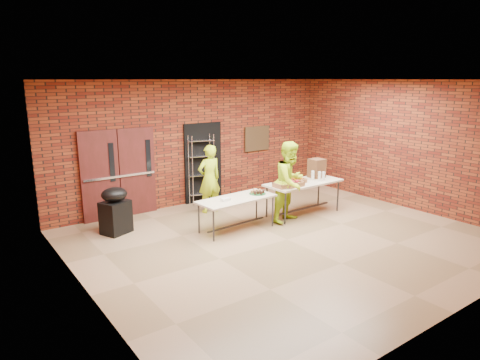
# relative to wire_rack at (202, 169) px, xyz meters

# --- Properties ---
(room) EXTENTS (8.08, 7.08, 3.28)m
(room) POSITION_rel_wire_rack_xyz_m (0.04, -3.32, 0.69)
(room) COLOR olive
(room) RESTS_ON ground
(double_doors) EXTENTS (1.78, 0.12, 2.10)m
(double_doors) POSITION_rel_wire_rack_xyz_m (-2.16, 0.12, 0.15)
(double_doors) COLOR #4E1716
(double_doors) RESTS_ON room
(dark_doorway) EXTENTS (1.10, 0.06, 2.10)m
(dark_doorway) POSITION_rel_wire_rack_xyz_m (0.14, 0.14, 0.14)
(dark_doorway) COLOR black
(dark_doorway) RESTS_ON room
(bronze_plaque) EXTENTS (0.85, 0.04, 0.70)m
(bronze_plaque) POSITION_rel_wire_rack_xyz_m (1.94, 0.13, 0.64)
(bronze_plaque) COLOR #3D2D18
(bronze_plaque) RESTS_ON room
(wire_rack) EXTENTS (0.70, 0.39, 1.82)m
(wire_rack) POSITION_rel_wire_rack_xyz_m (0.00, 0.00, 0.00)
(wire_rack) COLOR silver
(wire_rack) RESTS_ON room
(table_left) EXTENTS (1.79, 0.85, 0.72)m
(table_left) POSITION_rel_wire_rack_xyz_m (-0.46, -2.23, -0.25)
(table_left) COLOR #C0AD93
(table_left) RESTS_ON room
(table_right) EXTENTS (1.98, 0.86, 0.81)m
(table_right) POSITION_rel_wire_rack_xyz_m (1.50, -2.26, -0.17)
(table_right) COLOR #C0AD93
(table_right) RESTS_ON room
(basket_bananas) EXTENTS (0.43, 0.34, 0.13)m
(basket_bananas) POSITION_rel_wire_rack_xyz_m (0.77, -2.37, -0.04)
(basket_bananas) COLOR #99673E
(basket_bananas) RESTS_ON table_right
(basket_oranges) EXTENTS (0.41, 0.32, 0.13)m
(basket_oranges) POSITION_rel_wire_rack_xyz_m (1.30, -2.22, -0.05)
(basket_oranges) COLOR #99673E
(basket_oranges) RESTS_ON table_right
(basket_apples) EXTENTS (0.46, 0.36, 0.14)m
(basket_apples) POSITION_rel_wire_rack_xyz_m (0.98, -2.42, -0.04)
(basket_apples) COLOR #99673E
(basket_apples) RESTS_ON table_right
(muffin_tray) EXTENTS (0.37, 0.37, 0.09)m
(muffin_tray) POSITION_rel_wire_rack_xyz_m (0.11, -2.22, -0.15)
(muffin_tray) COLOR #165326
(muffin_tray) RESTS_ON table_left
(napkin_box) EXTENTS (0.19, 0.12, 0.06)m
(napkin_box) POSITION_rel_wire_rack_xyz_m (-0.78, -2.28, -0.16)
(napkin_box) COLOR silver
(napkin_box) RESTS_ON table_left
(coffee_dispenser) EXTENTS (0.36, 0.32, 0.47)m
(coffee_dispenser) POSITION_rel_wire_rack_xyz_m (2.09, -2.10, 0.13)
(coffee_dispenser) COLOR #58331E
(coffee_dispenser) RESTS_ON table_right
(cup_stack_front) EXTENTS (0.08, 0.08, 0.23)m
(cup_stack_front) POSITION_rel_wire_rack_xyz_m (1.87, -2.42, 0.01)
(cup_stack_front) COLOR silver
(cup_stack_front) RESTS_ON table_right
(cup_stack_mid) EXTENTS (0.07, 0.07, 0.21)m
(cup_stack_mid) POSITION_rel_wire_rack_xyz_m (1.99, -2.44, 0.00)
(cup_stack_mid) COLOR silver
(cup_stack_mid) RESTS_ON table_right
(cup_stack_back) EXTENTS (0.08, 0.08, 0.23)m
(cup_stack_back) POSITION_rel_wire_rack_xyz_m (1.80, -2.26, 0.01)
(cup_stack_back) COLOR silver
(cup_stack_back) RESTS_ON table_right
(covered_grill) EXTENTS (0.68, 0.63, 1.01)m
(covered_grill) POSITION_rel_wire_rack_xyz_m (-2.66, -0.89, -0.41)
(covered_grill) COLOR black
(covered_grill) RESTS_ON room
(volunteer_woman) EXTENTS (0.61, 0.41, 1.68)m
(volunteer_woman) POSITION_rel_wire_rack_xyz_m (-0.25, -0.79, -0.07)
(volunteer_woman) COLOR #B0D617
(volunteer_woman) RESTS_ON room
(volunteer_man) EXTENTS (1.05, 0.91, 1.86)m
(volunteer_man) POSITION_rel_wire_rack_xyz_m (0.88, -2.45, 0.02)
(volunteer_man) COLOR #B0D617
(volunteer_man) RESTS_ON room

